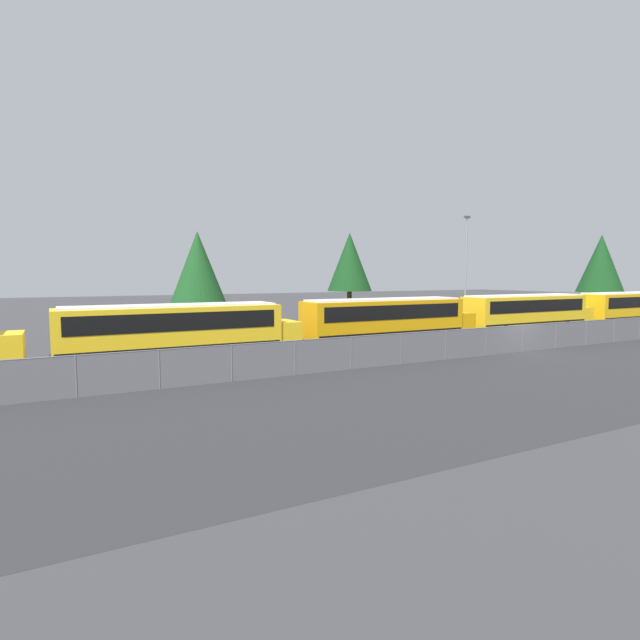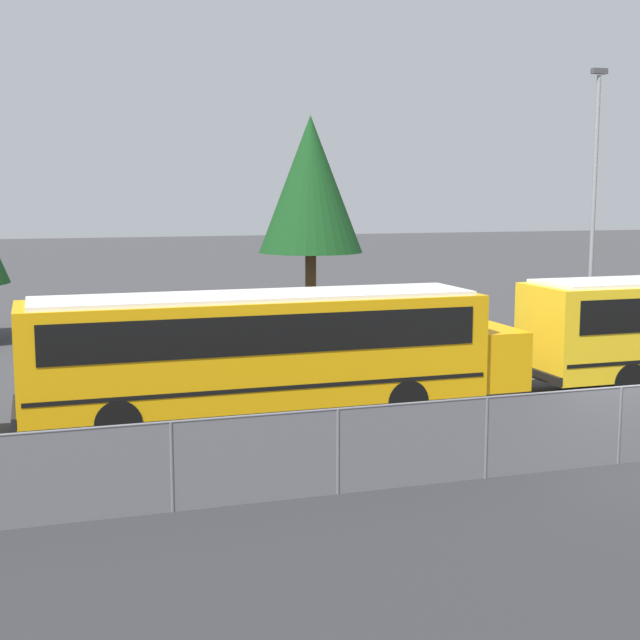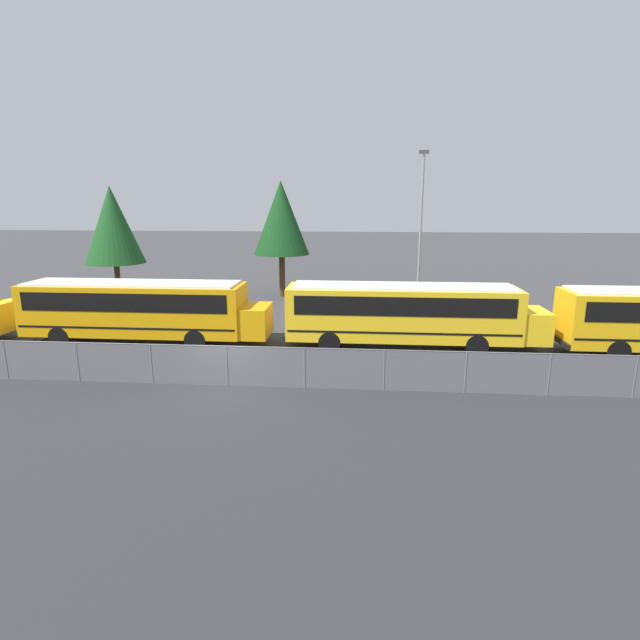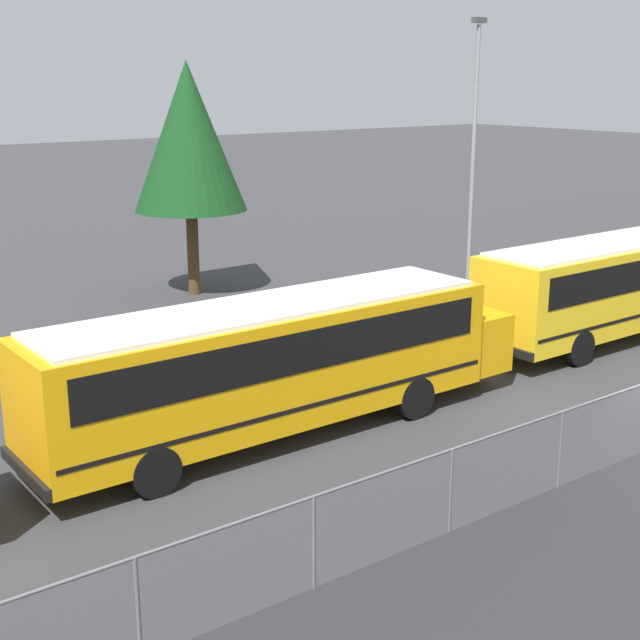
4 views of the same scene
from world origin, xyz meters
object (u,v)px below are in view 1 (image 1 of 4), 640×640
Objects in this scene: school_bus_3 at (527,311)px; tree_0 at (198,268)px; school_bus_4 at (631,306)px; light_pole at (466,267)px; tree_1 at (350,262)px; school_bus_1 at (178,329)px; tree_2 at (601,264)px; school_bus_2 at (388,318)px.

school_bus_3 is 26.56m from tree_0.
school_bus_4 is (13.00, -0.41, 0.00)m from school_bus_3.
tree_0 is at bearing 146.33° from school_bus_3.
light_pole reaches higher than tree_1.
tree_1 is (-9.61, 4.97, 0.41)m from light_pole.
school_bus_1 is 1.00× the size of school_bus_3.
school_bus_3 is at bearing -156.40° from tree_2.
tree_1 reaches higher than tree_0.
light_pole is (14.79, 8.32, 3.55)m from school_bus_2.
school_bus_3 is at bearing 178.18° from school_bus_4.
school_bus_2 is 1.52× the size of tree_0.
school_bus_2 is at bearing -163.34° from tree_2.
school_bus_4 is 19.92m from tree_2.
tree_0 is at bearing 156.73° from school_bus_4.
school_bus_2 is 14.80m from tree_1.
tree_2 is (27.85, 12.17, 4.22)m from school_bus_3.
tree_2 is at bearing 40.27° from school_bus_4.
tree_2 is at bearing 12.99° from school_bus_1.
tree_1 is at bearing 36.03° from school_bus_1.
school_bus_1 and school_bus_2 have the same top height.
school_bus_1 is 56.31m from tree_2.
tree_2 is (26.46, 4.02, 0.67)m from light_pole.
school_bus_4 is at bearing 0.05° from school_bus_1.
school_bus_4 is at bearing -32.52° from tree_1.
tree_1 is (5.18, 13.28, 3.96)m from school_bus_2.
light_pole is at bearing 16.92° from school_bus_1.
light_pole is at bearing -15.48° from tree_0.
tree_2 is at bearing 8.65° from light_pole.
tree_2 is (14.85, 12.58, 4.22)m from school_bus_4.
school_bus_4 is at bearing -36.41° from light_pole.
school_bus_3 is 9.00m from light_pole.
school_bus_4 is 25.47m from tree_1.
school_bus_3 is at bearing 0.96° from school_bus_1.
school_bus_1 is 13.47m from school_bus_2.
light_pole reaches higher than tree_2.
tree_2 is at bearing -2.80° from tree_0.
school_bus_1 is 1.00× the size of school_bus_4.
tree_0 reaches higher than school_bus_4.
tree_1 is at bearing 147.48° from school_bus_4.
school_bus_1 is at bearing -143.97° from tree_1.
light_pole is (28.26, 8.59, 3.55)m from school_bus_1.
tree_0 is 0.96× the size of tree_1.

